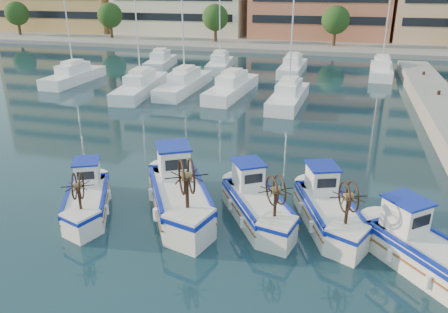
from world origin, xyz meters
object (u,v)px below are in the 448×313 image
at_px(fishing_boat_c, 256,202).
at_px(fishing_boat_b, 179,192).
at_px(fishing_boat_a, 87,196).
at_px(fishing_boat_d, 328,207).
at_px(fishing_boat_e, 426,250).

bearing_deg(fishing_boat_c, fishing_boat_b, 151.94).
relative_size(fishing_boat_a, fishing_boat_c, 0.93).
distance_m(fishing_boat_c, fishing_boat_d, 2.86).
bearing_deg(fishing_boat_e, fishing_boat_c, 120.86).
bearing_deg(fishing_boat_c, fishing_boat_a, 158.23).
xyz_separation_m(fishing_boat_b, fishing_boat_c, (3.28, 0.24, -0.15)).
xyz_separation_m(fishing_boat_a, fishing_boat_b, (3.73, 1.06, 0.21)).
relative_size(fishing_boat_a, fishing_boat_d, 0.92).
relative_size(fishing_boat_a, fishing_boat_b, 0.77).
distance_m(fishing_boat_a, fishing_boat_d, 9.98).
bearing_deg(fishing_boat_b, fishing_boat_a, 166.02).
xyz_separation_m(fishing_boat_a, fishing_boat_c, (7.01, 1.30, 0.06)).
bearing_deg(fishing_boat_d, fishing_boat_e, -54.99).
relative_size(fishing_boat_b, fishing_boat_c, 1.20).
distance_m(fishing_boat_c, fishing_boat_e, 6.47).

